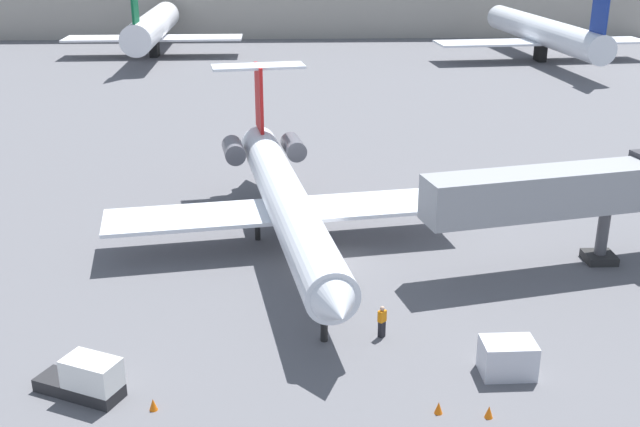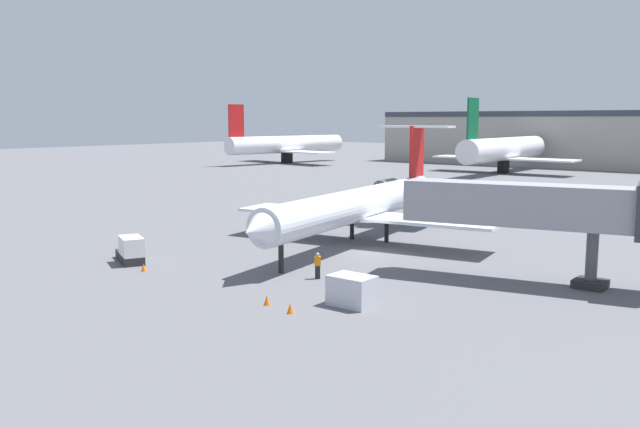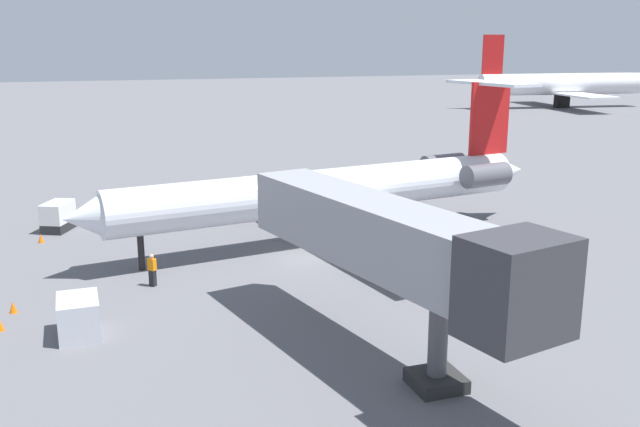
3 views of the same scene
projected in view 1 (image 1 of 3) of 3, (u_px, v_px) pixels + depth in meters
The scene contains 11 objects.
ground_plane at pixel (325, 263), 46.47m from camera, with size 400.00×400.00×0.10m, color #5B5B60.
regional_jet at pixel (284, 195), 47.91m from camera, with size 22.74×31.09×9.49m.
jet_bridge at pixel (573, 191), 44.31m from camera, with size 16.35×6.38×6.43m.
ground_crew_marshaller at pixel (382, 321), 37.76m from camera, with size 0.47×0.46×1.69m.
baggage_tug_lead at pixel (86, 379), 32.98m from camera, with size 4.22×2.97×1.90m.
cargo_container_uld at pixel (508, 358), 34.63m from camera, with size 2.43×1.71×1.66m.
traffic_cone_near at pixel (153, 404), 32.23m from camera, with size 0.36×0.36×0.55m.
traffic_cone_mid at pixel (489, 412), 31.73m from camera, with size 0.36×0.36×0.55m.
traffic_cone_far at pixel (439, 408), 32.01m from camera, with size 0.36×0.36×0.55m.
parked_airliner_west_mid at pixel (153, 27), 116.41m from camera, with size 27.05×32.15×13.73m.
parked_airliner_centre at pixel (543, 32), 112.74m from camera, with size 32.02×37.82×13.29m.
Camera 1 is at (-1.93, -42.34, 19.25)m, focal length 42.95 mm.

